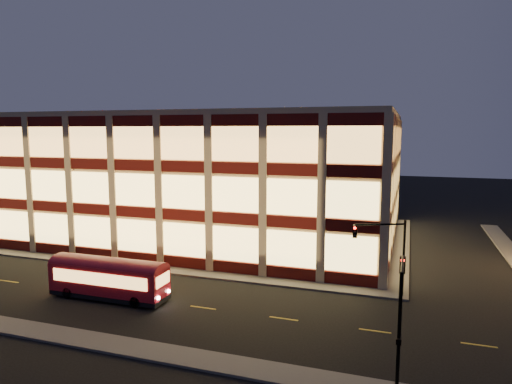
% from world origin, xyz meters
% --- Properties ---
extents(ground, '(200.00, 200.00, 0.00)m').
position_xyz_m(ground, '(0.00, 0.00, 0.00)').
color(ground, black).
rests_on(ground, ground).
extents(sidewalk_office_south, '(54.00, 2.00, 0.15)m').
position_xyz_m(sidewalk_office_south, '(-3.00, 1.00, 0.07)').
color(sidewalk_office_south, '#514F4C').
rests_on(sidewalk_office_south, ground).
extents(sidewalk_office_east, '(2.00, 30.00, 0.15)m').
position_xyz_m(sidewalk_office_east, '(23.00, 17.00, 0.07)').
color(sidewalk_office_east, '#514F4C').
rests_on(sidewalk_office_east, ground).
extents(sidewalk_tower_west, '(2.00, 30.00, 0.15)m').
position_xyz_m(sidewalk_tower_west, '(34.00, 17.00, 0.07)').
color(sidewalk_tower_west, '#514F4C').
rests_on(sidewalk_tower_west, ground).
extents(sidewalk_near, '(100.00, 2.00, 0.15)m').
position_xyz_m(sidewalk_near, '(0.00, -13.00, 0.07)').
color(sidewalk_near, '#514F4C').
rests_on(sidewalk_near, ground).
extents(office_building, '(50.45, 30.45, 14.50)m').
position_xyz_m(office_building, '(-2.91, 16.91, 7.25)').
color(office_building, tan).
rests_on(office_building, ground).
extents(traffic_signal_far, '(3.79, 1.87, 6.00)m').
position_xyz_m(traffic_signal_far, '(22.21, 0.24, 4.11)').
color(traffic_signal_far, black).
rests_on(traffic_signal_far, ground).
extents(traffic_signal_near, '(0.32, 4.45, 6.00)m').
position_xyz_m(traffic_signal_near, '(23.50, -11.03, 4.13)').
color(traffic_signal_near, black).
rests_on(traffic_signal_near, ground).
extents(trolley_bus, '(9.25, 2.45, 3.13)m').
position_xyz_m(trolley_bus, '(2.43, -6.52, 1.73)').
color(trolley_bus, '#9E0817').
rests_on(trolley_bus, ground).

